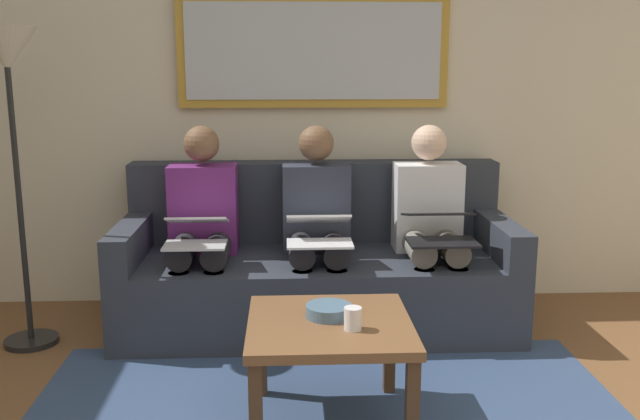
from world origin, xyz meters
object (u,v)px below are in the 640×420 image
(laptop_white, at_px, (319,230))
(standing_lamp, at_px, (9,85))
(couch, at_px, (317,269))
(coffee_table, at_px, (330,336))
(framed_mirror, at_px, (313,51))
(cup, at_px, (353,319))
(person_middle, at_px, (317,222))
(laptop_black, at_px, (440,226))
(bowl, at_px, (329,311))
(person_left, at_px, (430,221))
(person_right, at_px, (202,223))
(laptop_silver, at_px, (196,231))

(laptop_white, bearing_deg, standing_lamp, -1.62)
(couch, height_order, coffee_table, couch)
(framed_mirror, xyz_separation_m, cup, (-0.08, 1.70, -1.05))
(coffee_table, height_order, laptop_white, laptop_white)
(person_middle, relative_size, standing_lamp, 0.69)
(framed_mirror, distance_m, laptop_black, 1.32)
(coffee_table, relative_size, bowl, 3.49)
(person_left, relative_size, laptop_white, 3.35)
(couch, distance_m, person_left, 0.71)
(person_right, bearing_deg, coffee_table, 119.14)
(coffee_table, distance_m, bowl, 0.10)
(person_left, bearing_deg, framed_mirror, -35.53)
(coffee_table, height_order, laptop_black, laptop_black)
(person_left, relative_size, laptop_silver, 3.45)
(framed_mirror, bearing_deg, laptop_silver, 47.68)
(couch, relative_size, laptop_white, 6.46)
(cup, distance_m, person_middle, 1.25)
(framed_mirror, bearing_deg, person_middle, 90.00)
(coffee_table, height_order, person_middle, person_middle)
(coffee_table, xyz_separation_m, laptop_silver, (0.64, -0.90, 0.23))
(person_left, xyz_separation_m, laptop_black, (0.00, 0.24, 0.02))
(cup, height_order, standing_lamp, standing_lamp)
(bowl, relative_size, laptop_white, 0.56)
(cup, xyz_separation_m, standing_lamp, (1.63, -1.04, 0.87))
(person_right, height_order, standing_lamp, standing_lamp)
(coffee_table, xyz_separation_m, person_left, (-0.64, -1.15, 0.22))
(coffee_table, relative_size, cup, 7.35)
(person_left, xyz_separation_m, person_right, (1.28, 0.00, 0.00))
(laptop_black, bearing_deg, standing_lamp, -1.13)
(coffee_table, bearing_deg, bowl, -90.45)
(laptop_black, xyz_separation_m, person_middle, (0.64, -0.24, -0.02))
(cup, xyz_separation_m, person_middle, (0.08, -1.24, 0.11))
(couch, bearing_deg, laptop_black, 154.09)
(couch, bearing_deg, bowl, 90.05)
(framed_mirror, height_order, bowl, framed_mirror)
(laptop_silver, relative_size, standing_lamp, 0.20)
(bowl, bearing_deg, person_left, -120.23)
(cup, xyz_separation_m, laptop_silver, (0.72, -1.00, 0.12))
(couch, xyz_separation_m, bowl, (-0.00, 1.17, 0.17))
(cup, height_order, person_right, person_right)
(coffee_table, distance_m, person_left, 1.33)
(laptop_white, xyz_separation_m, standing_lamp, (1.55, -0.04, 0.75))
(person_middle, bearing_deg, person_left, 180.00)
(bowl, height_order, laptop_silver, laptop_silver)
(cup, bearing_deg, laptop_white, -85.15)
(couch, relative_size, bowl, 11.59)
(framed_mirror, distance_m, laptop_white, 1.16)
(framed_mirror, bearing_deg, bowl, 90.04)
(person_right, bearing_deg, framed_mirror, -144.47)
(bowl, distance_m, laptop_silver, 1.07)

